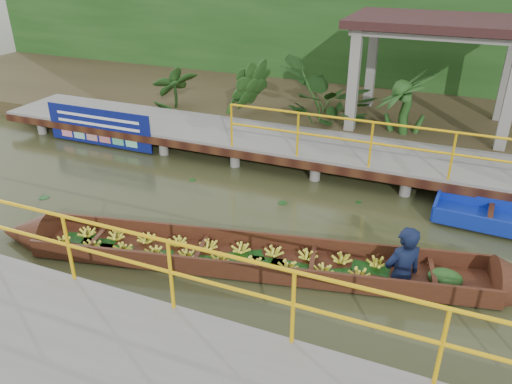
% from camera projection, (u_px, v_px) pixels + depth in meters
% --- Properties ---
extents(ground, '(80.00, 80.00, 0.00)m').
position_uv_depth(ground, '(223.00, 227.00, 9.49)').
color(ground, '#31351A').
rests_on(ground, ground).
extents(land_strip, '(30.00, 8.00, 0.45)m').
position_uv_depth(land_strip, '(328.00, 107.00, 15.58)').
color(land_strip, '#372E1B').
rests_on(land_strip, ground).
extents(far_dock, '(16.00, 2.06, 1.66)m').
position_uv_depth(far_dock, '(285.00, 143.00, 12.10)').
color(far_dock, slate).
rests_on(far_dock, ground).
extents(pavilion, '(4.40, 3.00, 3.00)m').
position_uv_depth(pavilion, '(440.00, 33.00, 12.39)').
color(pavilion, slate).
rests_on(pavilion, ground).
extents(foliage_backdrop, '(30.00, 0.80, 4.00)m').
position_uv_depth(foliage_backdrop, '(351.00, 36.00, 16.84)').
color(foliage_backdrop, '#194014').
rests_on(foliage_backdrop, ground).
extents(vendor_boat, '(9.35, 2.84, 2.22)m').
position_uv_depth(vendor_boat, '(279.00, 254.00, 8.18)').
color(vendor_boat, '#3C1610').
rests_on(vendor_boat, ground).
extents(blue_banner, '(3.16, 0.04, 0.99)m').
position_uv_depth(blue_banner, '(99.00, 127.00, 12.93)').
color(blue_banner, navy).
rests_on(blue_banner, ground).
extents(tropical_plants, '(14.33, 1.33, 1.66)m').
position_uv_depth(tropical_plants, '(395.00, 101.00, 12.52)').
color(tropical_plants, '#194014').
rests_on(tropical_plants, ground).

